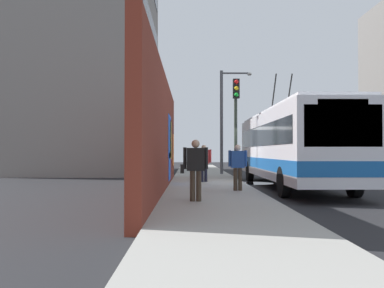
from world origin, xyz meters
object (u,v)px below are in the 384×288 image
at_px(pedestrian_at_curb, 238,164).
at_px(pedestrian_near_wall, 195,165).
at_px(traffic_light, 236,113).
at_px(street_lamp, 225,114).
at_px(city_bus, 291,145).
at_px(parked_car_silver, 380,165).
at_px(pedestrian_midblock, 204,160).

bearing_deg(pedestrian_at_curb, pedestrian_near_wall, 154.15).
xyz_separation_m(traffic_light, street_lamp, (6.83, -0.13, 0.58)).
xyz_separation_m(city_bus, pedestrian_near_wall, (-6.00, 4.02, -0.64)).
height_order(traffic_light, street_lamp, street_lamp).
relative_size(city_bus, parked_car_silver, 2.87).
distance_m(pedestrian_midblock, pedestrian_near_wall, 7.25).
relative_size(city_bus, pedestrian_near_wall, 7.19).
bearing_deg(traffic_light, street_lamp, -1.08).
relative_size(pedestrian_midblock, pedestrian_at_curb, 1.04).
relative_size(parked_car_silver, street_lamp, 0.67).
distance_m(pedestrian_near_wall, pedestrian_at_curb, 3.44).
xyz_separation_m(pedestrian_at_curb, street_lamp, (10.64, -0.50, 2.68)).
bearing_deg(parked_car_silver, pedestrian_near_wall, 135.08).
distance_m(city_bus, traffic_light, 2.73).
height_order(city_bus, pedestrian_midblock, city_bus).
bearing_deg(pedestrian_midblock, street_lamp, -13.07).
distance_m(parked_car_silver, traffic_light, 8.06).
distance_m(pedestrian_midblock, street_lamp, 7.18).
xyz_separation_m(pedestrian_midblock, pedestrian_near_wall, (-7.23, 0.48, 0.01)).
distance_m(parked_car_silver, street_lamp, 8.99).
bearing_deg(parked_car_silver, pedestrian_midblock, 102.96).
relative_size(pedestrian_midblock, pedestrian_near_wall, 0.99).
xyz_separation_m(parked_car_silver, traffic_light, (-2.33, 7.35, 2.33)).
distance_m(parked_car_silver, pedestrian_at_curb, 9.87).
bearing_deg(pedestrian_near_wall, pedestrian_at_curb, -25.85).
bearing_deg(traffic_light, pedestrian_near_wall, 164.88).
bearing_deg(pedestrian_at_curb, street_lamp, -2.67).
distance_m(parked_car_silver, pedestrian_midblock, 8.96).
height_order(city_bus, pedestrian_at_curb, city_bus).
bearing_deg(pedestrian_at_curb, parked_car_silver, -51.46).
relative_size(parked_car_silver, traffic_light, 0.92).
bearing_deg(street_lamp, pedestrian_near_wall, 171.74).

